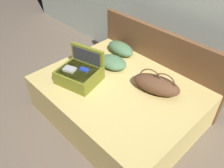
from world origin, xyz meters
name	(u,v)px	position (x,y,z in m)	size (l,w,h in m)	color
ground_plane	(97,129)	(0.00, 0.00, 0.00)	(12.00, 12.00, 0.00)	#6B5B4C
back_wall	(184,2)	(0.00, 1.65, 1.30)	(8.00, 0.10, 2.60)	#B7C1B2
bed	(118,101)	(0.00, 0.40, 0.26)	(2.06, 1.58, 0.53)	tan
headboard	(158,62)	(0.00, 1.23, 0.52)	(2.10, 0.08, 1.03)	brown
hard_case_large	(80,73)	(-0.44, 0.12, 0.64)	(0.60, 0.57, 0.41)	olive
duffel_bag	(156,84)	(0.39, 0.66, 0.64)	(0.65, 0.43, 0.31)	brown
pillow_near_headboard	(113,62)	(-0.36, 0.65, 0.60)	(0.43, 0.30, 0.15)	#4C724C
pillow_center_head	(121,49)	(-0.54, 0.99, 0.61)	(0.48, 0.26, 0.17)	#4C724C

